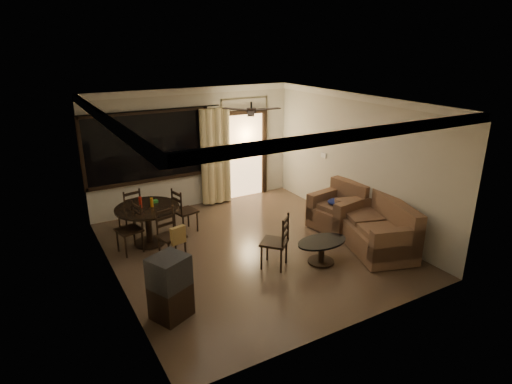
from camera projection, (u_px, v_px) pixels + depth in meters
ground at (252, 249)px, 8.23m from camera, size 5.50×5.50×0.00m
room_shell at (236, 135)px, 9.35m from camera, size 5.50×6.70×5.50m
dining_table at (148, 215)px, 8.27m from camera, size 1.23×1.23×0.99m
dining_chair_west at (130, 238)px, 8.04m from camera, size 0.50×0.50×0.95m
dining_chair_east at (185, 219)px, 8.90m from camera, size 0.50×0.50×0.95m
dining_chair_south at (172, 244)px, 7.76m from camera, size 0.50×0.54×0.95m
dining_chair_north at (131, 218)px, 8.92m from camera, size 0.50×0.50×0.95m
tv_cabinet at (170, 287)px, 6.07m from camera, size 0.64×0.62×0.96m
sofa at (378, 230)px, 8.16m from camera, size 1.44×1.98×0.95m
armchair at (340, 210)px, 9.05m from camera, size 1.08×1.08×0.95m
coffee_table at (322, 248)px, 7.64m from camera, size 0.97×0.58×0.43m
side_chair at (275, 251)px, 7.50m from camera, size 0.61×0.61×0.98m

